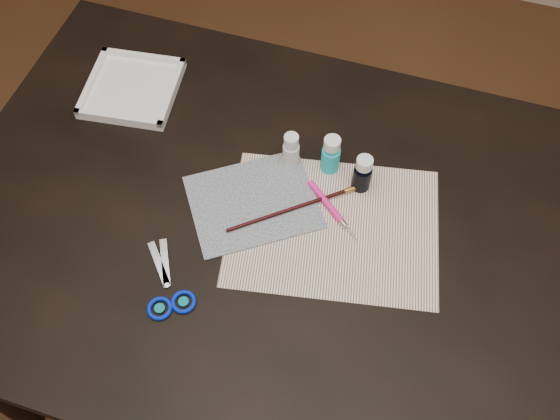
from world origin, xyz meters
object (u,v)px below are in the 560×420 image
(paint_bottle_navy, at_px, (363,173))
(palette_tray, at_px, (132,88))
(scissors, at_px, (162,279))
(canvas, at_px, (253,202))
(paint_bottle_white, at_px, (291,150))
(paint_bottle_cyan, at_px, (331,154))
(paper, at_px, (333,227))

(paint_bottle_navy, distance_m, palette_tray, 0.54)
(paint_bottle_navy, distance_m, scissors, 0.42)
(paint_bottle_navy, xyz_separation_m, palette_tray, (-0.53, 0.09, -0.03))
(paint_bottle_navy, bearing_deg, scissors, -133.56)
(canvas, bearing_deg, paint_bottle_white, 70.91)
(canvas, relative_size, paint_bottle_cyan, 2.64)
(palette_tray, bearing_deg, paint_bottle_navy, -9.62)
(palette_tray, bearing_deg, paint_bottle_white, -11.03)
(scissors, relative_size, palette_tray, 0.92)
(paint_bottle_cyan, bearing_deg, scissors, -123.86)
(paint_bottle_white, xyz_separation_m, palette_tray, (-0.38, 0.07, -0.03))
(paper, xyz_separation_m, paint_bottle_navy, (0.03, 0.11, 0.04))
(paint_bottle_navy, bearing_deg, palette_tray, 170.38)
(paper, distance_m, scissors, 0.33)
(paint_bottle_navy, bearing_deg, paint_bottle_white, 174.08)
(paint_bottle_white, height_order, scissors, paint_bottle_white)
(scissors, bearing_deg, palette_tray, -10.50)
(paint_bottle_white, bearing_deg, scissors, -114.05)
(paper, relative_size, paint_bottle_white, 4.90)
(paint_bottle_cyan, relative_size, scissors, 0.52)
(paint_bottle_white, xyz_separation_m, paint_bottle_navy, (0.15, -0.02, 0.00))
(paper, height_order, canvas, canvas)
(paint_bottle_white, bearing_deg, palette_tray, 168.97)
(paper, xyz_separation_m, paint_bottle_cyan, (-0.04, 0.13, 0.04))
(paint_bottle_white, relative_size, scissors, 0.46)
(paint_bottle_navy, bearing_deg, paint_bottle_cyan, 160.53)
(paper, relative_size, palette_tray, 2.07)
(paper, xyz_separation_m, palette_tray, (-0.50, 0.20, 0.01))
(paint_bottle_cyan, bearing_deg, paint_bottle_white, -173.33)
(scissors, bearing_deg, paper, -94.58)
(canvas, bearing_deg, palette_tray, 150.84)
(paint_bottle_white, distance_m, scissors, 0.35)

